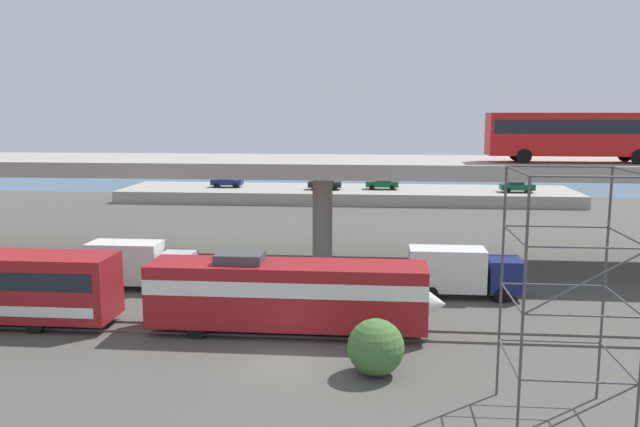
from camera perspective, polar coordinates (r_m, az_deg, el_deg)
The scene contains 16 objects.
ground_plane at distance 30.45m, azimuth -3.18°, elevation -12.92°, with size 260.00×260.00×0.00m, color #4C4944.
rail_strip_near at distance 33.43m, azimuth -2.35°, elevation -10.76°, with size 110.00×0.12×0.12m, color #59544C.
rail_strip_far at distance 34.84m, azimuth -2.02°, elevation -9.93°, with size 110.00×0.12×0.12m, color #59544C.
train_locomotive at distance 33.45m, azimuth -1.71°, elevation -6.91°, with size 15.18×3.04×4.18m.
highway_overpass at distance 48.30m, azimuth 0.22°, elevation 4.01°, with size 96.00×10.40×7.85m.
transit_bus_on_overpass at distance 47.96m, azimuth 21.63°, elevation 6.64°, with size 12.00×2.68×3.40m.
service_truck_west at distance 43.45m, azimuth -15.60°, elevation -4.27°, with size 6.80×2.46×3.04m.
service_truck_east at distance 40.98m, azimuth 12.30°, elevation -4.94°, with size 6.80×2.46×3.04m.
scaffolding_tower at distance 25.04m, azimuth 20.99°, elevation -6.19°, with size 4.02×4.02×9.34m.
pier_parking_lot at distance 83.72m, azimuth 2.32°, elevation 1.71°, with size 57.46×11.96×1.49m, color #9E998E.
parked_car_0 at distance 83.02m, azimuth 5.51°, elevation 2.67°, with size 4.13×1.98×1.50m.
parked_car_1 at distance 83.14m, azimuth 16.91°, elevation 2.33°, with size 4.06×1.95×1.50m.
parked_car_2 at distance 85.84m, azimuth -8.20°, elevation 2.82°, with size 4.05×1.94×1.50m.
parked_car_3 at distance 82.29m, azimuth 0.46°, elevation 2.65°, with size 4.16×1.97×1.50m.
harbor_water at distance 106.62m, azimuth 2.95°, elevation 2.87°, with size 140.00×36.00×0.01m, color #385B7A.
shrub_right at distance 28.76m, azimuth 4.92°, elevation -11.63°, with size 2.48×2.48×2.48m, color #436E33.
Camera 1 is at (4.21, -27.93, 11.36)m, focal length 36.41 mm.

